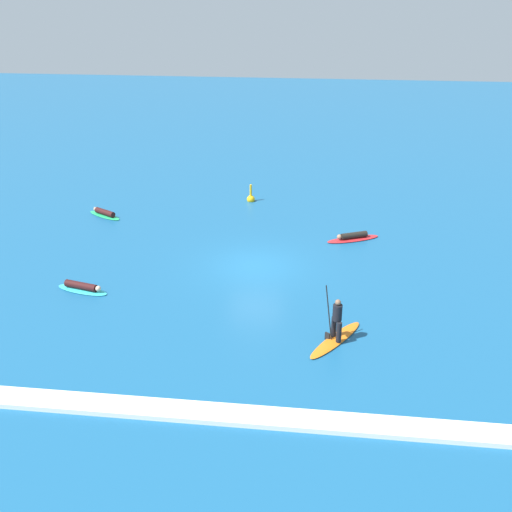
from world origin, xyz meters
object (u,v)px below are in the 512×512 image
(surfer_on_green_board, at_px, (104,213))
(marker_buoy, at_px, (251,198))
(surfer_on_red_board, at_px, (353,237))
(surfer_on_teal_board, at_px, (82,288))
(surfer_on_orange_board, at_px, (336,330))

(surfer_on_green_board, relative_size, marker_buoy, 2.06)
(surfer_on_red_board, bearing_deg, surfer_on_green_board, -32.10)
(surfer_on_teal_board, distance_m, marker_buoy, 13.72)
(surfer_on_teal_board, xyz_separation_m, surfer_on_green_board, (-2.20, 8.93, -0.00))
(surfer_on_orange_board, relative_size, marker_buoy, 2.61)
(surfer_on_red_board, relative_size, marker_buoy, 2.50)
(surfer_on_green_board, height_order, surfer_on_orange_board, surfer_on_orange_board)
(surfer_on_red_board, xyz_separation_m, surfer_on_orange_board, (-0.91, -9.83, 0.33))
(surfer_on_green_board, distance_m, marker_buoy, 8.74)
(surfer_on_green_board, distance_m, surfer_on_orange_board, 17.56)
(surfer_on_green_board, bearing_deg, surfer_on_red_board, -157.05)
(surfer_on_teal_board, xyz_separation_m, marker_buoy, (5.81, 12.43, 0.03))
(surfer_on_teal_board, bearing_deg, marker_buoy, 79.00)
(surfer_on_teal_board, bearing_deg, surfer_on_red_board, 44.99)
(surfer_on_green_board, relative_size, surfer_on_orange_board, 0.79)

